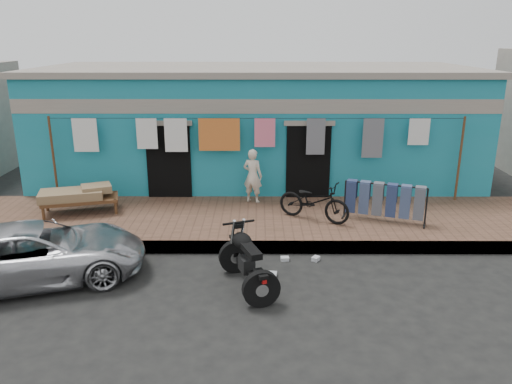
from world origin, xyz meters
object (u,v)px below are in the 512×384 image
object	(u,v)px
seated_person	(253,176)
charpoy	(81,200)
motorcycle	(247,260)
car	(36,252)
jeans_rack	(385,201)
bicycle	(314,197)

from	to	relation	value
seated_person	charpoy	world-z (taller)	seated_person
motorcycle	charpoy	size ratio (longest dim) A/B	0.91
motorcycle	car	bearing A→B (deg)	155.00
charpoy	motorcycle	bearing A→B (deg)	-38.91
seated_person	jeans_rack	size ratio (longest dim) A/B	0.72
car	motorcycle	xyz separation A→B (m)	(3.74, -0.28, -0.01)
seated_person	bicycle	size ratio (longest dim) A/B	0.81
seated_person	bicycle	bearing A→B (deg)	159.73
seated_person	motorcycle	distance (m)	3.99
bicycle	motorcycle	world-z (taller)	bicycle
motorcycle	jeans_rack	world-z (taller)	jeans_rack
seated_person	charpoy	xyz separation A→B (m)	(-3.99, -0.80, -0.37)
car	jeans_rack	xyz separation A→B (m)	(6.72, 2.39, 0.15)
bicycle	motorcycle	distance (m)	3.08
bicycle	charpoy	xyz separation A→B (m)	(-5.36, 0.46, -0.24)
seated_person	jeans_rack	distance (m)	3.21
seated_person	jeans_rack	bearing A→B (deg)	178.28
bicycle	car	bearing A→B (deg)	145.18
car	bicycle	world-z (taller)	bicycle
seated_person	charpoy	size ratio (longest dim) A/B	0.70
charpoy	bicycle	bearing A→B (deg)	-4.92
car	charpoy	xyz separation A→B (m)	(-0.20, 2.90, 0.01)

